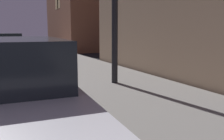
% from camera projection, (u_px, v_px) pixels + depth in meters
% --- Properties ---
extents(car_silver, '(2.14, 4.51, 1.43)m').
position_uv_depth(car_silver, '(0.00, 97.00, 3.07)').
color(car_silver, '#B7B7BF').
rests_on(car_silver, ground).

